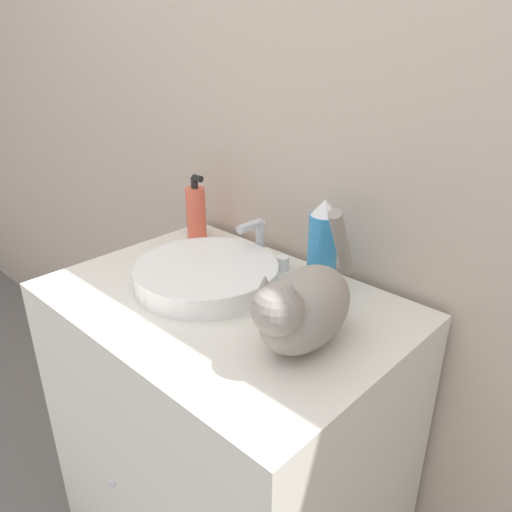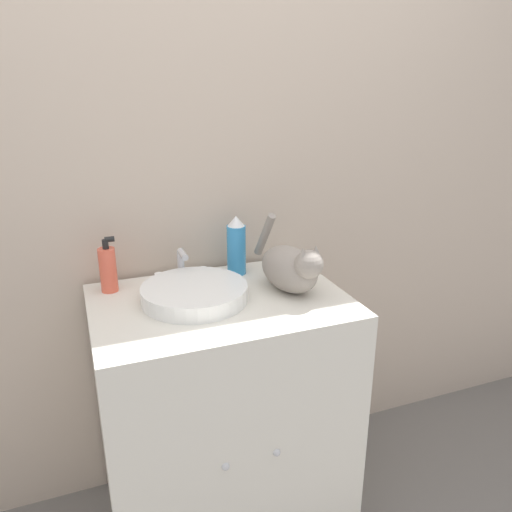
% 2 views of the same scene
% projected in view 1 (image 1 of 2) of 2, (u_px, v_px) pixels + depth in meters
% --- Properties ---
extents(wall_back, '(6.00, 0.05, 2.50)m').
position_uv_depth(wall_back, '(320.00, 109.00, 1.17)').
color(wall_back, '#C6B29E').
rests_on(wall_back, ground_plane).
extents(vanity_cabinet, '(0.80, 0.58, 0.87)m').
position_uv_depth(vanity_cabinet, '(227.00, 446.00, 1.29)').
color(vanity_cabinet, silver).
rests_on(vanity_cabinet, ground_plane).
extents(sink_basin, '(0.33, 0.33, 0.05)m').
position_uv_depth(sink_basin, '(207.00, 275.00, 1.16)').
color(sink_basin, white).
rests_on(sink_basin, vanity_cabinet).
extents(faucet, '(0.19, 0.09, 0.12)m').
position_uv_depth(faucet, '(258.00, 244.00, 1.27)').
color(faucet, silver).
rests_on(faucet, vanity_cabinet).
extents(cat, '(0.18, 0.36, 0.24)m').
position_uv_depth(cat, '(303.00, 306.00, 0.91)').
color(cat, gray).
rests_on(cat, vanity_cabinet).
extents(soap_bottle, '(0.06, 0.06, 0.19)m').
position_uv_depth(soap_bottle, '(196.00, 211.00, 1.40)').
color(soap_bottle, '#EF6047').
rests_on(soap_bottle, vanity_cabinet).
extents(spray_bottle, '(0.07, 0.07, 0.21)m').
position_uv_depth(spray_bottle, '(323.00, 246.00, 1.12)').
color(spray_bottle, '#338CCC').
rests_on(spray_bottle, vanity_cabinet).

